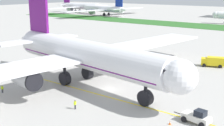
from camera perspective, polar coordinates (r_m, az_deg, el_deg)
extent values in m
plane|color=#ADAAA5|center=(60.06, -0.73, -5.05)|extent=(600.00, 600.00, 0.00)
cube|color=yellow|center=(57.50, -2.88, -5.95)|extent=(280.00, 0.36, 0.01)
cylinder|color=white|center=(61.08, -5.03, 1.65)|extent=(41.97, 11.67, 5.86)
cube|color=#661472|center=(61.31, -5.01, 0.71)|extent=(40.26, 10.97, 0.70)
sphere|color=white|center=(46.60, 12.90, -2.59)|extent=(5.57, 5.57, 5.57)
cone|color=white|center=(80.15, -15.84, 4.46)|extent=(7.09, 5.84, 4.98)
cube|color=#661472|center=(74.17, -13.94, 9.44)|extent=(7.49, 1.64, 9.38)
cube|color=white|center=(78.78, -10.31, 4.93)|extent=(5.85, 9.93, 0.41)
cube|color=white|center=(72.91, -17.91, 3.75)|extent=(5.85, 9.93, 0.41)
cube|color=white|center=(77.83, 6.33, 3.76)|extent=(14.33, 38.32, 0.47)
cylinder|color=#B7BABF|center=(71.13, 2.79, 1.39)|extent=(5.97, 3.98, 3.22)
cylinder|color=black|center=(69.32, 4.48, 1.03)|extent=(0.96, 3.42, 3.39)
cylinder|color=#B7BABF|center=(55.23, -16.14, -2.89)|extent=(5.97, 3.98, 3.22)
cylinder|color=black|center=(52.89, -14.68, -3.54)|extent=(0.96, 3.42, 3.39)
cylinder|color=black|center=(51.48, 6.45, -5.47)|extent=(0.61, 0.61, 2.27)
cylinder|color=black|center=(51.86, 6.41, -6.66)|extent=(2.93, 1.63, 2.78)
cylinder|color=black|center=(66.44, -4.75, -0.94)|extent=(0.61, 0.61, 2.27)
cylinder|color=black|center=(66.74, -4.73, -1.88)|extent=(2.93, 1.63, 2.78)
cylinder|color=black|center=(62.82, -9.05, -1.95)|extent=(0.61, 0.61, 2.27)
cylinder|color=black|center=(63.14, -9.01, -2.94)|extent=(2.93, 1.63, 2.78)
cube|color=black|center=(46.85, 12.05, -1.52)|extent=(2.65, 4.64, 1.06)
sphere|color=black|center=(75.15, -11.09, 4.19)|extent=(0.41, 0.41, 0.41)
sphere|color=black|center=(71.48, -9.07, 3.78)|extent=(0.41, 0.41, 0.41)
sphere|color=black|center=(67.92, -6.83, 3.32)|extent=(0.41, 0.41, 0.41)
sphere|color=black|center=(64.47, -4.36, 2.80)|extent=(0.41, 0.41, 0.41)
sphere|color=black|center=(61.17, -1.61, 2.22)|extent=(0.41, 0.41, 0.41)
sphere|color=black|center=(58.03, 1.43, 1.57)|extent=(0.41, 0.41, 0.41)
sphere|color=black|center=(55.07, 4.82, 0.85)|extent=(0.41, 0.41, 0.41)
sphere|color=black|center=(52.34, 8.57, 0.04)|extent=(0.41, 0.41, 0.41)
cube|color=white|center=(47.03, 15.84, -10.02)|extent=(4.47, 2.49, 0.89)
cube|color=black|center=(46.41, 16.61, -9.21)|extent=(1.72, 1.65, 0.90)
cylinder|color=black|center=(48.54, 12.69, -9.43)|extent=(1.80, 0.37, 0.12)
cylinder|color=black|center=(47.12, 13.63, -10.42)|extent=(0.94, 0.47, 0.90)
cylinder|color=black|center=(48.63, 14.84, -9.70)|extent=(0.94, 0.47, 0.90)
cylinder|color=black|center=(45.81, 16.84, -11.38)|extent=(0.94, 0.47, 0.90)
cylinder|color=black|center=(47.37, 17.97, -10.60)|extent=(0.94, 0.47, 0.90)
cylinder|color=black|center=(50.69, -7.13, -8.38)|extent=(0.12, 0.12, 0.81)
cylinder|color=#BFE519|center=(50.33, -7.24, -7.74)|extent=(0.09, 0.09, 0.51)
cylinder|color=black|center=(50.83, -7.02, -8.31)|extent=(0.12, 0.12, 0.81)
cylinder|color=#BFE519|center=(50.70, -6.95, -7.57)|extent=(0.09, 0.09, 0.51)
cube|color=#BFE519|center=(50.50, -7.10, -7.62)|extent=(0.32, 0.46, 0.57)
sphere|color=brown|center=(50.35, -7.11, -7.20)|extent=(0.22, 0.22, 0.22)
cylinder|color=black|center=(61.69, -20.32, -5.06)|extent=(0.11, 0.11, 0.78)
cylinder|color=#BFE519|center=(61.57, -20.47, -4.48)|extent=(0.09, 0.09, 0.50)
cylinder|color=black|center=(61.58, -20.18, -5.08)|extent=(0.11, 0.11, 0.78)
cylinder|color=#BFE519|center=(61.30, -20.13, -4.53)|extent=(0.09, 0.09, 0.50)
cube|color=#BFE519|center=(61.43, -20.30, -4.48)|extent=(0.46, 0.36, 0.55)
sphere|color=tan|center=(61.31, -20.33, -4.13)|extent=(0.21, 0.21, 0.21)
cube|color=#F2590C|center=(46.09, 11.01, -11.44)|extent=(0.36, 0.36, 0.03)
cone|color=#F2590C|center=(45.97, 11.02, -11.12)|extent=(0.28, 0.28, 0.55)
cylinder|color=white|center=(45.96, 11.03, -11.09)|extent=(0.17, 0.17, 0.06)
cube|color=yellow|center=(81.23, 19.28, 0.33)|extent=(4.90, 3.68, 2.09)
cube|color=yellow|center=(81.22, 17.31, 0.35)|extent=(2.36, 2.70, 1.71)
cube|color=#263347|center=(81.15, 16.77, 0.62)|extent=(0.74, 1.89, 0.75)
cylinder|color=black|center=(80.28, 17.25, -0.44)|extent=(0.95, 0.58, 0.90)
cylinder|color=black|center=(82.56, 17.28, -0.05)|extent=(0.95, 0.58, 0.90)
cylinder|color=black|center=(80.37, 20.01, -0.64)|extent=(0.95, 0.58, 0.90)
cylinder|color=black|center=(82.66, 19.96, -0.25)|extent=(0.95, 0.58, 0.90)
cylinder|color=white|center=(255.59, -6.14, 10.80)|extent=(36.86, 5.26, 4.94)
cube|color=#661472|center=(255.64, -6.13, 10.61)|extent=(35.38, 4.85, 0.59)
sphere|color=white|center=(242.64, -2.64, 10.70)|extent=(4.69, 4.69, 4.69)
cone|color=white|center=(269.98, -9.42, 10.95)|extent=(5.47, 4.24, 4.19)
cube|color=white|center=(270.29, -7.99, 11.08)|extent=(4.12, 7.93, 0.35)
cube|color=white|center=(263.35, -9.52, 10.95)|extent=(4.12, 7.93, 0.35)
cube|color=white|center=(271.08, -3.65, 10.90)|extent=(8.39, 33.20, 0.39)
cube|color=white|center=(243.34, -9.54, 10.39)|extent=(8.39, 33.20, 0.39)
cylinder|color=#B7BABF|center=(264.81, -4.52, 10.49)|extent=(4.71, 2.76, 2.71)
cylinder|color=black|center=(263.27, -4.13, 10.48)|extent=(0.43, 2.85, 2.85)
cylinder|color=#B7BABF|center=(247.87, -8.09, 10.16)|extent=(4.71, 2.76, 2.71)
cylinder|color=black|center=(246.23, -7.70, 10.15)|extent=(0.43, 2.85, 2.85)
cylinder|color=black|center=(246.55, -3.69, 9.94)|extent=(0.52, 0.52, 1.91)
cylinder|color=black|center=(246.62, -3.68, 9.72)|extent=(2.35, 1.08, 2.34)
cylinder|color=black|center=(259.70, -6.21, 10.09)|extent=(0.52, 0.52, 1.91)
cylinder|color=black|center=(259.76, -6.20, 9.88)|extent=(2.35, 1.08, 2.34)
cylinder|color=black|center=(255.93, -7.01, 10.02)|extent=(0.52, 0.52, 1.91)
cylinder|color=black|center=(256.00, -7.00, 9.80)|extent=(2.35, 1.08, 2.34)
cylinder|color=white|center=(226.94, -1.60, 10.36)|extent=(39.46, 11.35, 4.52)
cube|color=navy|center=(226.99, -1.60, 10.16)|extent=(37.85, 10.72, 0.54)
sphere|color=white|center=(243.04, -4.90, 10.56)|extent=(4.29, 4.29, 4.29)
cone|color=white|center=(211.10, 2.33, 10.17)|extent=(5.57, 4.65, 3.84)
cube|color=navy|center=(214.49, 1.35, 11.72)|extent=(7.04, 1.69, 7.23)
cube|color=white|center=(211.09, 0.59, 10.27)|extent=(5.52, 7.88, 0.32)
cube|color=white|center=(217.37, 2.36, 10.37)|extent=(5.52, 7.88, 0.32)
cube|color=white|center=(212.88, -5.35, 9.91)|extent=(14.72, 36.32, 0.36)
cube|color=white|center=(239.13, 2.38, 10.40)|extent=(14.72, 36.32, 0.36)
cylinder|color=#B7BABF|center=(218.80, -3.86, 9.69)|extent=(4.66, 3.20, 2.48)
cylinder|color=black|center=(220.47, -4.21, 9.72)|extent=(0.83, 2.63, 2.61)
cylinder|color=#B7BABF|center=(234.53, 0.77, 10.01)|extent=(4.66, 3.20, 2.48)
cylinder|color=black|center=(236.09, 0.41, 10.04)|extent=(0.83, 2.63, 2.61)
cylinder|color=black|center=(238.58, -3.99, 9.76)|extent=(0.47, 0.47, 1.75)
cylinder|color=black|center=(238.65, -3.98, 9.55)|extent=(2.28, 1.33, 2.15)
cylinder|color=black|center=(223.25, -1.52, 9.49)|extent=(0.47, 0.47, 1.75)
cylinder|color=black|center=(223.32, -1.52, 9.27)|extent=(2.28, 1.33, 2.15)
cylinder|color=black|center=(226.39, -0.61, 9.56)|extent=(0.47, 0.47, 1.75)
cylinder|color=black|center=(226.46, -0.61, 9.34)|extent=(2.28, 1.33, 2.15)
sphere|color=white|center=(184.64, 19.31, 8.68)|extent=(4.12, 4.12, 4.12)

